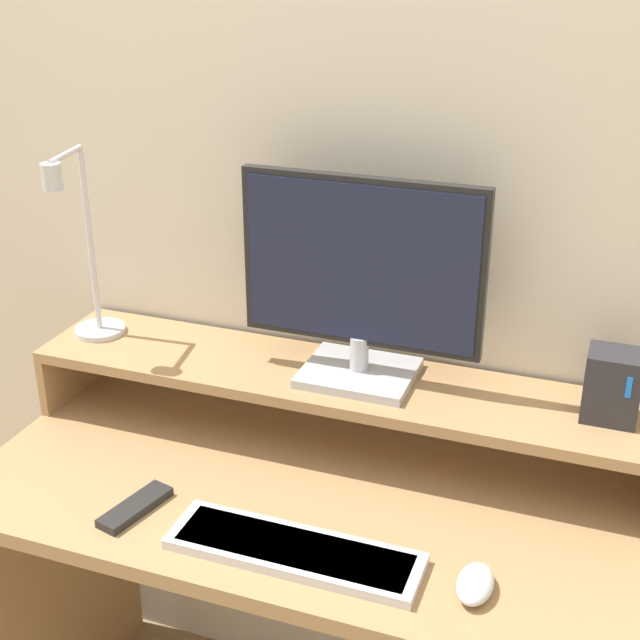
# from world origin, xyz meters

# --- Properties ---
(wall_back) EXTENTS (6.00, 0.05, 2.50)m
(wall_back) POSITION_xyz_m (0.00, 0.63, 1.25)
(wall_back) COLOR beige
(wall_back) RESTS_ON ground_plane
(desk) EXTENTS (1.23, 0.59, 0.77)m
(desk) POSITION_xyz_m (0.00, 0.30, 0.54)
(desk) COLOR #A87F51
(desk) RESTS_ON ground_plane
(monitor_shelf) EXTENTS (1.23, 0.24, 0.15)m
(monitor_shelf) POSITION_xyz_m (0.00, 0.47, 0.89)
(monitor_shelf) COLOR #A87F51
(monitor_shelf) RESTS_ON desk
(monitor) EXTENTS (0.46, 0.18, 0.39)m
(monitor) POSITION_xyz_m (0.04, 0.48, 1.11)
(monitor) COLOR #BCBCC1
(monitor) RESTS_ON monitor_shelf
(desk_lamp) EXTENTS (0.11, 0.19, 0.40)m
(desk_lamp) POSITION_xyz_m (-0.54, 0.45, 1.08)
(desk_lamp) COLOR silver
(desk_lamp) RESTS_ON monitor_shelf
(router_dock) EXTENTS (0.09, 0.08, 0.13)m
(router_dock) POSITION_xyz_m (0.50, 0.49, 0.98)
(router_dock) COLOR #28282D
(router_dock) RESTS_ON monitor_shelf
(keyboard) EXTENTS (0.42, 0.12, 0.02)m
(keyboard) POSITION_xyz_m (0.05, 0.12, 0.78)
(keyboard) COLOR silver
(keyboard) RESTS_ON desk
(mouse) EXTENTS (0.06, 0.10, 0.03)m
(mouse) POSITION_xyz_m (0.34, 0.13, 0.78)
(mouse) COLOR silver
(mouse) RESTS_ON desk
(remote_control) EXTENTS (0.08, 0.15, 0.02)m
(remote_control) POSITION_xyz_m (-0.26, 0.13, 0.77)
(remote_control) COLOR black
(remote_control) RESTS_ON desk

